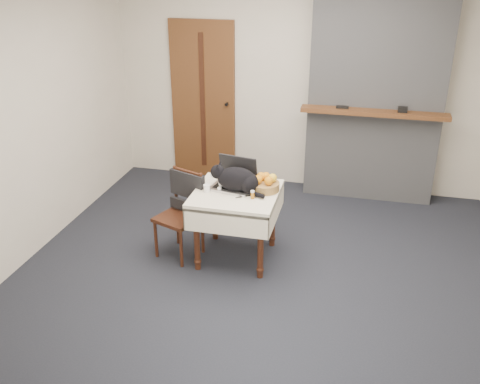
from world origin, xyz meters
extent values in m
plane|color=black|center=(0.00, 0.00, 0.00)|extent=(4.50, 4.50, 0.00)
cube|color=beige|center=(0.00, 2.00, 1.30)|extent=(4.50, 0.02, 2.60)
cube|color=beige|center=(-2.25, 0.00, 1.30)|extent=(0.02, 4.00, 2.60)
cube|color=brown|center=(-1.20, 1.98, 1.00)|extent=(0.82, 0.05, 2.00)
cube|color=#3E2211|center=(-1.20, 1.95, 1.00)|extent=(0.06, 0.01, 1.70)
cylinder|color=black|center=(-0.88, 1.93, 1.00)|extent=(0.04, 0.06, 0.04)
cube|color=gray|center=(0.90, 1.85, 1.30)|extent=(1.50, 0.30, 2.60)
cube|color=brown|center=(0.90, 1.61, 1.10)|extent=(1.62, 0.18, 0.05)
cube|color=black|center=(0.55, 1.61, 1.14)|extent=(0.14, 0.04, 0.03)
cube|color=black|center=(1.20, 1.61, 1.16)|extent=(0.10, 0.07, 0.06)
cylinder|color=#3E2211|center=(-0.59, -0.25, 0.32)|extent=(0.06, 0.06, 0.64)
sphere|color=#3E2211|center=(-0.59, -0.25, 0.08)|extent=(0.07, 0.07, 0.07)
cylinder|color=#3E2211|center=(0.01, -0.25, 0.32)|extent=(0.06, 0.06, 0.64)
sphere|color=#3E2211|center=(0.01, -0.25, 0.08)|extent=(0.07, 0.07, 0.07)
cylinder|color=#3E2211|center=(-0.59, 0.35, 0.32)|extent=(0.06, 0.06, 0.64)
sphere|color=#3E2211|center=(-0.59, 0.35, 0.08)|extent=(0.07, 0.07, 0.07)
cylinder|color=#3E2211|center=(0.01, 0.35, 0.32)|extent=(0.06, 0.06, 0.64)
sphere|color=#3E2211|center=(0.01, 0.35, 0.08)|extent=(0.07, 0.07, 0.07)
cube|color=#ECE3C8|center=(-0.29, 0.05, 0.67)|extent=(0.78, 0.78, 0.06)
cube|color=#ECE3C8|center=(-0.29, -0.34, 0.56)|extent=(0.78, 0.01, 0.22)
cube|color=#ECE3C8|center=(-0.29, 0.43, 0.56)|extent=(0.78, 0.01, 0.22)
cube|color=#ECE3C8|center=(-0.68, 0.05, 0.56)|extent=(0.01, 0.78, 0.22)
cube|color=#ECE3C8|center=(0.09, 0.05, 0.56)|extent=(0.01, 0.78, 0.22)
cube|color=#B7B7BC|center=(-0.35, 0.10, 0.71)|extent=(0.42, 0.33, 0.02)
cube|color=black|center=(-0.35, 0.10, 0.73)|extent=(0.34, 0.23, 0.00)
cube|color=black|center=(-0.32, 0.26, 0.85)|extent=(0.39, 0.13, 0.26)
cube|color=#9BBAE3|center=(-0.32, 0.25, 0.85)|extent=(0.35, 0.12, 0.23)
ellipsoid|color=black|center=(-0.29, 0.07, 0.82)|extent=(0.37, 0.22, 0.23)
ellipsoid|color=black|center=(-0.18, 0.06, 0.79)|extent=(0.20, 0.22, 0.19)
sphere|color=black|center=(-0.47, 0.07, 0.87)|extent=(0.14, 0.14, 0.13)
ellipsoid|color=white|center=(-0.52, 0.07, 0.84)|extent=(0.06, 0.07, 0.06)
ellipsoid|color=white|center=(-0.44, 0.07, 0.77)|extent=(0.06, 0.08, 0.09)
cone|color=black|center=(-0.46, 0.03, 0.94)|extent=(0.05, 0.05, 0.06)
cone|color=black|center=(-0.46, 0.11, 0.94)|extent=(0.05, 0.05, 0.06)
cylinder|color=black|center=(-0.10, -0.02, 0.73)|extent=(0.20, 0.11, 0.04)
sphere|color=white|center=(-0.45, 0.03, 0.72)|extent=(0.04, 0.04, 0.04)
sphere|color=white|center=(-0.44, 0.12, 0.72)|extent=(0.04, 0.04, 0.04)
cylinder|color=white|center=(-0.55, -0.02, 0.74)|extent=(0.06, 0.06, 0.07)
cylinder|color=#A96614|center=(-0.11, -0.06, 0.73)|extent=(0.03, 0.03, 0.06)
cylinder|color=silver|center=(-0.11, -0.06, 0.77)|extent=(0.04, 0.04, 0.01)
cylinder|color=#9F7740|center=(-0.04, 0.15, 0.74)|extent=(0.28, 0.28, 0.08)
sphere|color=orange|center=(-0.10, 0.11, 0.82)|extent=(0.08, 0.08, 0.08)
sphere|color=orange|center=(0.00, 0.10, 0.82)|extent=(0.08, 0.08, 0.08)
sphere|color=orange|center=(-0.04, 0.20, 0.82)|extent=(0.08, 0.08, 0.08)
sphere|color=yellow|center=(0.03, 0.18, 0.82)|extent=(0.08, 0.08, 0.08)
sphere|color=orange|center=(-0.08, 0.19, 0.82)|extent=(0.08, 0.08, 0.08)
cube|color=black|center=(-0.15, 0.05, 0.70)|extent=(0.15, 0.07, 0.01)
cube|color=#3E2211|center=(-0.84, -0.04, 0.40)|extent=(0.49, 0.49, 0.04)
cylinder|color=#3E2211|center=(-1.05, -0.14, 0.20)|extent=(0.03, 0.03, 0.40)
cylinder|color=#3E2211|center=(-0.75, -0.25, 0.20)|extent=(0.03, 0.03, 0.40)
cylinder|color=#3E2211|center=(-0.93, 0.16, 0.20)|extent=(0.03, 0.03, 0.40)
cylinder|color=#3E2211|center=(-0.63, 0.05, 0.20)|extent=(0.03, 0.03, 0.40)
cylinder|color=#3E2211|center=(-0.93, 0.16, 0.63)|extent=(0.03, 0.03, 0.45)
cylinder|color=#3E2211|center=(-0.63, 0.05, 0.63)|extent=(0.03, 0.03, 0.45)
cube|color=#3E2211|center=(-0.78, 0.11, 0.72)|extent=(0.31, 0.14, 0.25)
cube|color=black|center=(-0.79, 0.10, 0.70)|extent=(0.39, 0.19, 0.25)
camera|label=1|loc=(0.81, -4.34, 2.77)|focal=40.00mm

